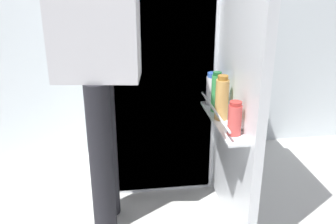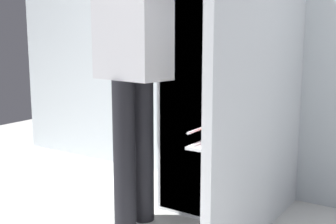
% 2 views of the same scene
% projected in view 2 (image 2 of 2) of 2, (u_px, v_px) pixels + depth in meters
% --- Properties ---
extents(refrigerator, '(0.71, 1.26, 1.62)m').
position_uv_depth(refrigerator, '(232.00, 77.00, 2.57)').
color(refrigerator, silver).
rests_on(refrigerator, ground_plane).
extents(person, '(0.53, 0.75, 1.64)m').
position_uv_depth(person, '(134.00, 49.00, 2.31)').
color(person, black).
rests_on(person, ground_plane).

